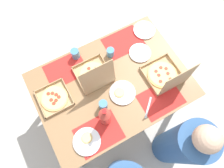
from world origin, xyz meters
name	(u,v)px	position (x,y,z in m)	size (l,w,h in m)	color
ground_plane	(112,106)	(0.00, 0.00, 0.00)	(6.00, 6.00, 0.00)	beige
dining_table	(112,89)	(0.00, 0.00, 0.64)	(1.33, 0.94, 0.76)	#3F3328
placemat_near_left	(123,42)	(-0.30, -0.32, 0.76)	(0.36, 0.26, 0.00)	red
placemat_near_right	(66,70)	(0.30, -0.32, 0.76)	(0.36, 0.26, 0.00)	red
placemat_far_left	(161,99)	(-0.30, 0.32, 0.76)	(0.36, 0.26, 0.00)	red
placemat_far_right	(99,134)	(0.30, 0.32, 0.76)	(0.36, 0.26, 0.00)	red
pizza_box_corner_left	(94,75)	(0.10, -0.13, 0.81)	(0.29, 0.29, 0.32)	tan
pizza_box_corner_right	(165,76)	(-0.43, 0.17, 0.81)	(0.30, 0.30, 0.34)	tan
pizza_box_edge_far	(55,98)	(0.49, -0.12, 0.77)	(0.26, 0.26, 0.04)	tan
plate_near_left	(144,30)	(-0.54, -0.34, 0.77)	(0.21, 0.21, 0.02)	white
plate_far_right	(87,141)	(0.41, 0.33, 0.77)	(0.22, 0.22, 0.03)	white
plate_far_left	(140,53)	(-0.37, -0.14, 0.77)	(0.20, 0.20, 0.02)	white
plate_near_right	(122,93)	(-0.04, 0.11, 0.77)	(0.22, 0.22, 0.03)	white
soda_bottle	(105,117)	(0.20, 0.25, 0.89)	(0.09, 0.09, 0.32)	#B2382D
cup_red	(110,52)	(-0.13, -0.26, 0.80)	(0.07, 0.07, 0.09)	teal
cup_clear_right	(103,105)	(0.16, 0.14, 0.81)	(0.07, 0.07, 0.11)	teal
cup_dark	(75,54)	(0.16, -0.40, 0.81)	(0.07, 0.07, 0.10)	teal
fork_by_far_right	(148,107)	(-0.16, 0.33, 0.76)	(0.19, 0.02, 0.01)	#B7B7BC
diner_left_seat	(180,145)	(-0.30, 0.73, 0.52)	(0.32, 0.32, 1.17)	#33598C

